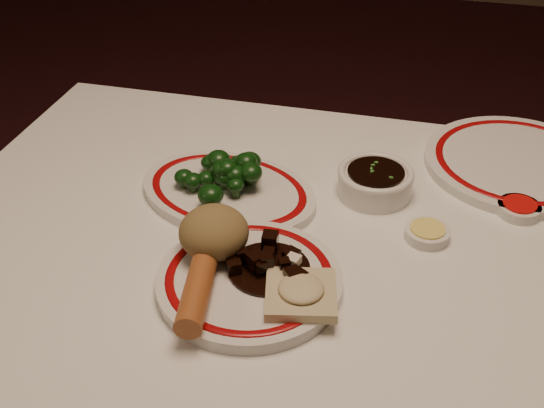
{
  "coord_description": "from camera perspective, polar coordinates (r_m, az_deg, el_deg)",
  "views": [
    {
      "loc": [
        0.1,
        -0.7,
        1.35
      ],
      "look_at": [
        -0.09,
        0.06,
        0.8
      ],
      "focal_mm": 45.0,
      "sensor_mm": 36.0,
      "label": 1
    }
  ],
  "objects": [
    {
      "name": "stirfry_heap",
      "position": [
        0.89,
        -0.03,
        -5.05
      ],
      "size": [
        0.11,
        0.11,
        0.03
      ],
      "color": "black",
      "rests_on": "main_plate"
    },
    {
      "name": "sweet_sour_dish",
      "position": [
        1.08,
        19.95,
        -0.37
      ],
      "size": [
        0.06,
        0.06,
        0.02
      ],
      "color": "silver",
      "rests_on": "dining_table"
    },
    {
      "name": "main_plate",
      "position": [
        0.89,
        -1.9,
        -6.41
      ],
      "size": [
        0.27,
        0.27,
        0.02
      ],
      "color": "silver",
      "rests_on": "dining_table"
    },
    {
      "name": "broccoli_plate",
      "position": [
        1.06,
        -3.68,
        1.05
      ],
      "size": [
        0.33,
        0.3,
        0.02
      ],
      "color": "silver",
      "rests_on": "dining_table"
    },
    {
      "name": "soy_bowl",
      "position": [
        1.07,
        8.61,
        1.77
      ],
      "size": [
        0.12,
        0.12,
        0.04
      ],
      "color": "silver",
      "rests_on": "dining_table"
    },
    {
      "name": "spring_roll",
      "position": [
        0.84,
        -6.31,
        -7.38
      ],
      "size": [
        0.05,
        0.13,
        0.03
      ],
      "primitive_type": "cylinder",
      "rotation": [
        1.57,
        0.0,
        0.16
      ],
      "color": "#A55728",
      "rests_on": "main_plate"
    },
    {
      "name": "rice_mound",
      "position": [
        0.9,
        -4.89,
        -2.37
      ],
      "size": [
        0.09,
        0.09,
        0.07
      ],
      "primitive_type": "ellipsoid",
      "color": "olive",
      "rests_on": "main_plate"
    },
    {
      "name": "far_plate",
      "position": [
        1.2,
        19.86,
        3.29
      ],
      "size": [
        0.33,
        0.33,
        0.02
      ],
      "color": "silver",
      "rests_on": "dining_table"
    },
    {
      "name": "dining_table",
      "position": [
        0.99,
        4.3,
        -9.4
      ],
      "size": [
        1.2,
        0.9,
        0.75
      ],
      "color": "white",
      "rests_on": "ground"
    },
    {
      "name": "broccoli_pile",
      "position": [
        1.05,
        -3.69,
        2.66
      ],
      "size": [
        0.14,
        0.14,
        0.05
      ],
      "color": "#23471C",
      "rests_on": "broccoli_plate"
    },
    {
      "name": "mustard_dish",
      "position": [
        0.99,
        12.85,
        -2.4
      ],
      "size": [
        0.06,
        0.06,
        0.02
      ],
      "color": "silver",
      "rests_on": "dining_table"
    },
    {
      "name": "fried_wonton",
      "position": [
        0.85,
        2.44,
        -7.41
      ],
      "size": [
        0.1,
        0.1,
        0.02
      ],
      "color": "#C6B88C",
      "rests_on": "main_plate"
    }
  ]
}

